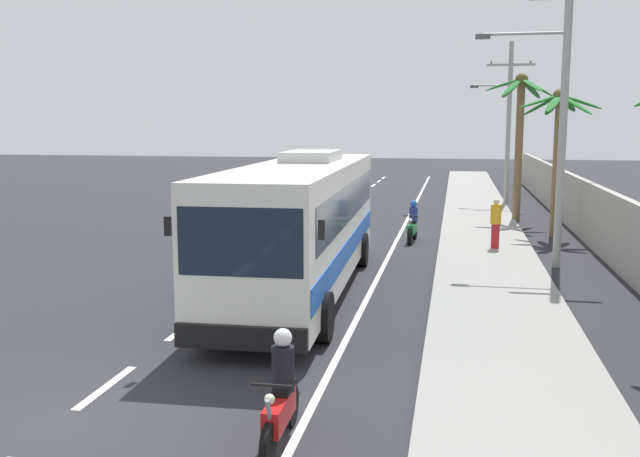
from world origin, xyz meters
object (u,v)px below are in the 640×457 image
Objects in this scene: motorcycle_trailing at (413,225)px; motorcycle_beside_bus at (281,398)px; coach_bus_foreground at (302,220)px; pedestrian_midwalk at (496,222)px; utility_pole_far at (507,118)px; utility_pole_mid at (561,99)px; palm_second at (520,122)px; palm_nearest at (558,130)px.

motorcycle_beside_bus is at bearing -92.55° from motorcycle_trailing.
pedestrian_midwalk is (5.31, 6.86, -0.87)m from coach_bus_foreground.
motorcycle_beside_bus is 0.23× the size of utility_pole_far.
utility_pole_far reaches higher than coach_bus_foreground.
motorcycle_trailing is 0.20× the size of utility_pole_mid.
motorcycle_trailing is at bearing 87.45° from motorcycle_beside_bus.
utility_pole_far is (-0.40, 16.85, -0.48)m from utility_pole_mid.
utility_pole_far reaches higher than palm_second.
pedestrian_midwalk is at bearing -94.85° from utility_pole_far.
pedestrian_midwalk is 0.30× the size of palm_nearest.
pedestrian_midwalk is 8.82m from palm_second.
palm_nearest reaches higher than coach_bus_foreground.
pedestrian_midwalk is 0.18× the size of utility_pole_mid.
utility_pole_far reaches higher than palm_nearest.
palm_nearest is (2.41, 3.83, 3.12)m from pedestrian_midwalk.
palm_nearest reaches higher than motorcycle_trailing.
motorcycle_trailing is at bearing -157.16° from palm_nearest.
coach_bus_foreground is at bearing -111.07° from pedestrian_midwalk.
palm_second is (1.34, 8.02, 3.41)m from pedestrian_midwalk.
pedestrian_midwalk is at bearing -99.47° from palm_second.
pedestrian_midwalk is 0.20× the size of utility_pole_far.
motorcycle_beside_bus is 1.00× the size of motorcycle_trailing.
coach_bus_foreground reaches higher than motorcycle_beside_bus.
motorcycle_trailing is 8.60m from palm_second.
motorcycle_beside_bus is 15.07m from utility_pole_mid.
utility_pole_far is at bearing 90.91° from palm_second.
coach_bus_foreground is 6.19× the size of motorcycle_beside_bus.
utility_pole_far is 1.31× the size of palm_second.
utility_pole_far is at bearing 80.75° from motorcycle_beside_bus.
motorcycle_beside_bus is 16.10m from pedestrian_midwalk.
palm_nearest is at bearing 72.64° from motorcycle_beside_bus.
motorcycle_beside_bus is at bearing -79.59° from coach_bus_foreground.
coach_bus_foreground is at bearing -125.80° from palm_nearest.
coach_bus_foreground is 9.04m from motorcycle_beside_bus.
utility_pole_far reaches higher than motorcycle_beside_bus.
utility_pole_mid is at bearing 68.31° from motorcycle_beside_bus.
palm_second is at bearing 97.18° from pedestrian_midwalk.
palm_second is (0.10, -6.53, -0.20)m from utility_pole_far.
pedestrian_midwalk is at bearing 125.37° from utility_pole_mid.
palm_nearest is at bearing 54.20° from coach_bus_foreground.
motorcycle_beside_bus is 17.27m from motorcycle_trailing.
motorcycle_trailing is 7.48m from utility_pole_mid.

